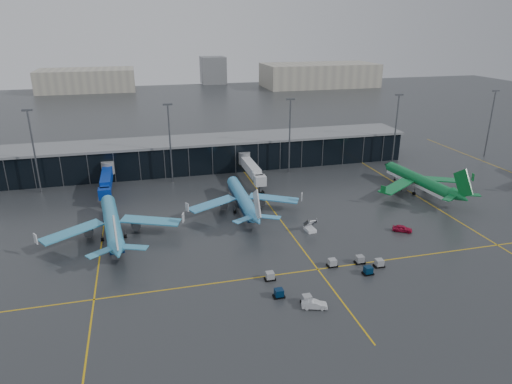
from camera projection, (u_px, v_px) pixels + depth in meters
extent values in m
plane|color=#282B2D|center=(254.00, 243.00, 107.54)|extent=(600.00, 600.00, 0.00)
cube|color=black|center=(212.00, 154.00, 162.06)|extent=(140.00, 16.00, 10.00)
cube|color=slate|center=(211.00, 140.00, 160.21)|extent=(142.00, 17.00, 0.80)
cylinder|color=#595B60|center=(108.00, 168.00, 146.11)|extent=(4.00, 4.00, 4.00)
cube|color=navy|center=(106.00, 184.00, 134.14)|extent=(3.00, 24.00, 3.00)
cylinder|color=#595B60|center=(106.00, 203.00, 128.41)|extent=(1.00, 1.00, 2.60)
cylinder|color=#595B60|center=(244.00, 158.00, 156.61)|extent=(4.00, 4.00, 4.00)
cube|color=silver|center=(254.00, 172.00, 144.63)|extent=(3.00, 24.00, 3.00)
cylinder|color=#595B60|center=(260.00, 189.00, 138.91)|extent=(1.00, 1.00, 2.60)
cylinder|color=#595B60|center=(34.00, 153.00, 135.72)|extent=(0.50, 0.50, 25.00)
cube|color=#595B60|center=(27.00, 110.00, 131.28)|extent=(3.00, 0.40, 0.60)
cylinder|color=#595B60|center=(170.00, 144.00, 145.05)|extent=(0.50, 0.50, 25.00)
cube|color=#595B60|center=(168.00, 104.00, 140.61)|extent=(3.00, 0.40, 0.60)
cylinder|color=#595B60|center=(290.00, 137.00, 154.38)|extent=(0.50, 0.50, 25.00)
cube|color=#595B60|center=(291.00, 99.00, 149.94)|extent=(3.00, 0.40, 0.60)
cylinder|color=#595B60|center=(395.00, 130.00, 163.71)|extent=(0.50, 0.50, 25.00)
cube|color=#595B60|center=(399.00, 95.00, 159.27)|extent=(3.00, 0.40, 0.60)
cylinder|color=#595B60|center=(490.00, 125.00, 173.04)|extent=(0.50, 0.50, 25.00)
cube|color=#595B60|center=(496.00, 91.00, 168.61)|extent=(3.00, 0.40, 0.60)
cube|color=#B2AD99|center=(319.00, 75.00, 368.34)|extent=(90.00, 42.00, 18.00)
cube|color=#B2AD99|center=(87.00, 80.00, 344.85)|extent=(70.00, 38.00, 16.00)
cube|color=#B2AD99|center=(213.00, 70.00, 385.28)|extent=(20.00, 20.00, 22.00)
cube|color=gold|center=(104.00, 225.00, 117.52)|extent=(0.30, 120.00, 0.02)
cube|color=gold|center=(271.00, 208.00, 128.02)|extent=(0.30, 120.00, 0.02)
cube|color=gold|center=(413.00, 194.00, 138.51)|extent=(0.30, 120.00, 0.02)
cube|color=gold|center=(318.00, 269.00, 96.25)|extent=(220.00, 0.30, 0.02)
cube|color=black|center=(332.00, 266.00, 97.38)|extent=(2.20, 1.50, 0.36)
cube|color=#909398|center=(332.00, 262.00, 97.11)|extent=(1.60, 1.50, 1.50)
cube|color=black|center=(368.00, 273.00, 94.36)|extent=(2.20, 1.50, 0.36)
cube|color=#041E39|center=(368.00, 270.00, 94.09)|extent=(1.60, 1.50, 1.50)
cube|color=black|center=(360.00, 262.00, 98.72)|extent=(2.20, 1.50, 0.36)
cube|color=gray|center=(360.00, 259.00, 98.45)|extent=(1.60, 1.50, 1.50)
cube|color=black|center=(379.00, 266.00, 97.27)|extent=(2.20, 1.50, 0.36)
cube|color=gray|center=(379.00, 263.00, 97.00)|extent=(1.60, 1.50, 1.50)
cube|color=black|center=(279.00, 296.00, 86.47)|extent=(2.20, 1.50, 0.36)
cube|color=#041C39|center=(279.00, 293.00, 86.20)|extent=(1.60, 1.50, 1.50)
cube|color=black|center=(307.00, 302.00, 84.57)|extent=(2.20, 1.50, 0.36)
cube|color=gray|center=(307.00, 299.00, 84.30)|extent=(1.60, 1.50, 1.50)
cube|color=black|center=(270.00, 279.00, 92.33)|extent=(2.20, 1.50, 0.36)
cube|color=gray|center=(270.00, 276.00, 92.06)|extent=(1.60, 1.50, 1.50)
cube|color=white|center=(310.00, 230.00, 113.80)|extent=(2.47, 3.38, 0.80)
cube|color=white|center=(310.00, 223.00, 113.14)|extent=(1.84, 2.96, 2.29)
imported|color=#A90D2F|center=(402.00, 228.00, 113.40)|extent=(5.06, 4.19, 1.63)
imported|color=silver|center=(314.00, 304.00, 82.93)|extent=(4.97, 2.89, 1.55)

